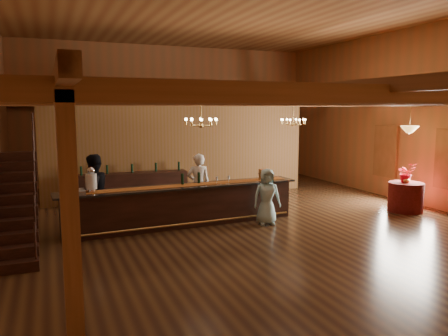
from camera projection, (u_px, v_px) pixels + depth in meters
name	position (u px, v px, depth m)	size (l,w,h in m)	color
floor	(237.00, 219.00, 11.89)	(14.00, 14.00, 0.00)	#492F19
ceiling	(238.00, 10.00, 11.14)	(14.00, 14.00, 0.00)	olive
wall_back	(169.00, 114.00, 17.94)	(12.00, 0.10, 5.50)	#AD683C
wall_right	(412.00, 116.00, 13.75)	(0.10, 14.00, 5.50)	#AD683C
beam_grid	(230.00, 99.00, 11.91)	(11.90, 13.90, 0.39)	#985D38
support_posts	(245.00, 163.00, 11.21)	(9.20, 10.20, 3.20)	#985D38
partition_wall	(182.00, 152.00, 14.70)	(9.00, 0.18, 3.10)	brown
window_right_back	(386.00, 151.00, 14.81)	(0.12, 1.05, 1.75)	white
staircase	(12.00, 205.00, 9.04)	(1.00, 2.80, 2.00)	#361913
backroom_boxes	(173.00, 173.00, 16.76)	(4.10, 0.60, 1.10)	#361913
tasting_bar	(183.00, 205.00, 11.18)	(6.28, 1.05, 1.05)	#361913
beverage_dispenser	(91.00, 180.00, 10.20)	(0.26, 0.26, 0.60)	silver
glass_rack_tray	(74.00, 192.00, 9.97)	(0.50, 0.50, 0.10)	gray
raffle_drum	(265.00, 173.00, 12.01)	(0.34, 0.24, 0.30)	#925C26
bar_bottle_0	(182.00, 179.00, 11.21)	(0.07, 0.07, 0.30)	black
bar_bottle_1	(199.00, 178.00, 11.40)	(0.07, 0.07, 0.30)	black
backbar_shelf	(133.00, 188.00, 13.87)	(3.47, 0.54, 0.98)	#361913
round_table	(406.00, 197.00, 12.74)	(0.99, 0.99, 0.85)	#3B0903
chandelier_left	(201.00, 122.00, 10.52)	(0.80, 0.80, 0.68)	tan
chandelier_right	(293.00, 121.00, 13.82)	(0.80, 0.80, 0.77)	tan
pendant_lamp	(410.00, 129.00, 12.48)	(0.52, 0.52, 0.90)	tan
bartender	(199.00, 185.00, 12.19)	(0.64, 0.42, 1.76)	white
staff_second	(93.00, 191.00, 10.91)	(0.91, 0.71, 1.87)	black
guest	(267.00, 197.00, 11.29)	(0.71, 0.47, 1.46)	#A6DADF
floor_plant	(224.00, 174.00, 15.62)	(0.74, 0.60, 1.34)	#287527
table_flowers	(406.00, 173.00, 12.69)	(0.52, 0.45, 0.57)	red
table_vase	(407.00, 178.00, 12.60)	(0.15, 0.15, 0.31)	tan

